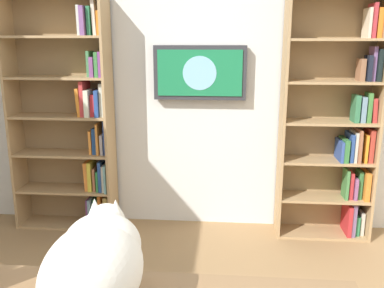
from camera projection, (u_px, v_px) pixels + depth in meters
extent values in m
cube|color=silver|center=(193.00, 74.00, 3.55)|extent=(4.52, 0.06, 2.70)
cube|color=tan|center=(376.00, 123.00, 3.33)|extent=(0.02, 0.28, 1.97)
cube|color=tan|center=(282.00, 121.00, 3.39)|extent=(0.02, 0.28, 1.97)
cube|color=#93754E|center=(325.00, 119.00, 3.49)|extent=(0.76, 0.01, 1.97)
cube|color=tan|center=(320.00, 232.00, 3.59)|extent=(0.72, 0.27, 0.02)
cube|color=tan|center=(323.00, 197.00, 3.52)|extent=(0.72, 0.27, 0.02)
cube|color=tan|center=(325.00, 161.00, 3.44)|extent=(0.72, 0.27, 0.02)
cube|color=tan|center=(329.00, 122.00, 3.36)|extent=(0.72, 0.27, 0.02)
cube|color=tan|center=(332.00, 82.00, 3.28)|extent=(0.72, 0.27, 0.02)
cube|color=tan|center=(335.00, 40.00, 3.20)|extent=(0.72, 0.27, 0.02)
cube|color=beige|center=(361.00, 222.00, 3.54)|extent=(0.03, 0.12, 0.20)
cube|color=#307D4E|center=(356.00, 224.00, 3.54)|extent=(0.03, 0.14, 0.17)
cube|color=slate|center=(351.00, 217.00, 3.53)|extent=(0.03, 0.20, 0.28)
cube|color=#B8282C|center=(347.00, 218.00, 3.55)|extent=(0.03, 0.23, 0.27)
cube|color=orange|center=(365.00, 185.00, 3.44)|extent=(0.04, 0.20, 0.24)
cube|color=#36723C|center=(359.00, 184.00, 3.46)|extent=(0.03, 0.13, 0.24)
cube|color=#86507F|center=(354.00, 187.00, 3.45)|extent=(0.03, 0.15, 0.18)
cube|color=#B32D32|center=(350.00, 185.00, 3.45)|extent=(0.03, 0.12, 0.23)
cube|color=#437F43|center=(346.00, 183.00, 3.45)|extent=(0.02, 0.15, 0.25)
cube|color=#B23B2E|center=(368.00, 144.00, 3.38)|extent=(0.04, 0.21, 0.27)
cube|color=orange|center=(364.00, 147.00, 3.37)|extent=(0.02, 0.19, 0.23)
cube|color=beige|center=(359.00, 148.00, 3.40)|extent=(0.02, 0.15, 0.21)
cube|color=#9D6041|center=(357.00, 145.00, 3.37)|extent=(0.02, 0.23, 0.27)
cube|color=beige|center=(353.00, 146.00, 3.39)|extent=(0.02, 0.21, 0.24)
cube|color=#2B4A8D|center=(349.00, 146.00, 3.40)|extent=(0.03, 0.22, 0.23)
cube|color=#34733A|center=(344.00, 149.00, 3.39)|extent=(0.04, 0.22, 0.19)
cube|color=#324E96|center=(339.00, 150.00, 3.40)|extent=(0.02, 0.23, 0.17)
cube|color=#B73733|center=(373.00, 110.00, 3.30)|extent=(0.04, 0.14, 0.19)
cube|color=#42803B|center=(368.00, 107.00, 3.29)|extent=(0.03, 0.13, 0.24)
cube|color=#6C8DA2|center=(362.00, 109.00, 3.30)|extent=(0.04, 0.14, 0.20)
cube|color=#33744B|center=(355.00, 108.00, 3.30)|extent=(0.04, 0.14, 0.22)
cube|color=black|center=(377.00, 65.00, 3.23)|extent=(0.03, 0.19, 0.25)
cube|color=slate|center=(372.00, 64.00, 3.23)|extent=(0.03, 0.13, 0.26)
cube|color=black|center=(368.00, 68.00, 3.22)|extent=(0.03, 0.14, 0.20)
cube|color=#946445|center=(361.00, 70.00, 3.25)|extent=(0.04, 0.14, 0.17)
cube|color=#A17147|center=(381.00, 23.00, 3.15)|extent=(0.03, 0.23, 0.22)
cube|color=orange|center=(377.00, 23.00, 3.15)|extent=(0.04, 0.18, 0.22)
cube|color=#B2323A|center=(372.00, 21.00, 3.13)|extent=(0.03, 0.17, 0.26)
cube|color=beige|center=(367.00, 23.00, 3.16)|extent=(0.02, 0.18, 0.22)
cube|color=tan|center=(109.00, 117.00, 3.51)|extent=(0.02, 0.28, 1.99)
cube|color=tan|center=(14.00, 116.00, 3.58)|extent=(0.02, 0.28, 1.99)
cube|color=#93754E|center=(67.00, 114.00, 3.67)|extent=(0.86, 0.01, 1.99)
cube|color=tan|center=(69.00, 223.00, 3.78)|extent=(0.82, 0.27, 0.02)
cube|color=tan|center=(67.00, 189.00, 3.70)|extent=(0.82, 0.27, 0.02)
cube|color=tan|center=(64.00, 153.00, 3.62)|extent=(0.82, 0.27, 0.02)
cube|color=tan|center=(61.00, 116.00, 3.54)|extent=(0.82, 0.27, 0.02)
cube|color=tan|center=(58.00, 78.00, 3.47)|extent=(0.82, 0.27, 0.02)
cube|color=tan|center=(55.00, 37.00, 3.39)|extent=(0.82, 0.27, 0.02)
cube|color=olive|center=(109.00, 209.00, 3.69)|extent=(0.04, 0.22, 0.29)
cube|color=silver|center=(106.00, 213.00, 3.71)|extent=(0.03, 0.13, 0.21)
cube|color=orange|center=(102.00, 208.00, 3.72)|extent=(0.03, 0.17, 0.28)
cube|color=#2C6E3F|center=(97.00, 210.00, 3.72)|extent=(0.04, 0.13, 0.25)
cube|color=#6F94A7|center=(92.00, 210.00, 3.72)|extent=(0.03, 0.18, 0.25)
cube|color=#81427F|center=(89.00, 211.00, 3.73)|extent=(0.02, 0.14, 0.24)
cube|color=#689E9E|center=(108.00, 177.00, 3.62)|extent=(0.02, 0.22, 0.24)
cube|color=beige|center=(106.00, 177.00, 3.63)|extent=(0.02, 0.19, 0.23)
cube|color=#26488A|center=(102.00, 175.00, 3.63)|extent=(0.03, 0.17, 0.27)
cube|color=#2C803D|center=(100.00, 179.00, 3.65)|extent=(0.02, 0.19, 0.18)
cube|color=#A56041|center=(97.00, 177.00, 3.66)|extent=(0.02, 0.19, 0.20)
cube|color=gold|center=(92.00, 175.00, 3.64)|extent=(0.03, 0.17, 0.26)
cube|color=orange|center=(88.00, 175.00, 3.64)|extent=(0.04, 0.13, 0.25)
cube|color=#324A8B|center=(106.00, 137.00, 3.54)|extent=(0.02, 0.13, 0.29)
cube|color=silver|center=(103.00, 144.00, 3.57)|extent=(0.02, 0.15, 0.17)
cube|color=orange|center=(99.00, 138.00, 3.55)|extent=(0.02, 0.17, 0.27)
cube|color=navy|center=(96.00, 140.00, 3.58)|extent=(0.04, 0.14, 0.22)
cube|color=orange|center=(92.00, 141.00, 3.58)|extent=(0.02, 0.15, 0.20)
cube|color=beige|center=(104.00, 99.00, 3.48)|extent=(0.04, 0.16, 0.28)
cube|color=#26468E|center=(99.00, 103.00, 3.47)|extent=(0.03, 0.17, 0.22)
cube|color=red|center=(95.00, 105.00, 3.50)|extent=(0.04, 0.18, 0.19)
cube|color=beige|center=(90.00, 102.00, 3.50)|extent=(0.04, 0.23, 0.22)
cube|color=#BD3537|center=(85.00, 98.00, 3.49)|extent=(0.04, 0.20, 0.29)
cube|color=orange|center=(80.00, 102.00, 3.48)|extent=(0.04, 0.15, 0.24)
cube|color=#803F8D|center=(103.00, 64.00, 3.40)|extent=(0.02, 0.22, 0.20)
cube|color=#397B3D|center=(100.00, 64.00, 3.41)|extent=(0.03, 0.23, 0.20)
cube|color=#7A427C|center=(95.00, 67.00, 3.43)|extent=(0.03, 0.23, 0.16)
cube|color=#42804B|center=(91.00, 64.00, 3.42)|extent=(0.02, 0.15, 0.21)
cube|color=orange|center=(100.00, 23.00, 3.32)|extent=(0.03, 0.14, 0.19)
cube|color=beige|center=(95.00, 17.00, 3.31)|extent=(0.04, 0.13, 0.29)
cube|color=#2D794E|center=(91.00, 21.00, 3.32)|extent=(0.03, 0.15, 0.22)
cube|color=#7D508D|center=(86.00, 21.00, 3.33)|extent=(0.04, 0.24, 0.23)
cube|color=silver|center=(81.00, 21.00, 3.32)|extent=(0.02, 0.17, 0.23)
cube|color=#333338|center=(200.00, 73.00, 3.46)|extent=(0.77, 0.06, 0.45)
cube|color=#1E7F4C|center=(200.00, 73.00, 3.43)|extent=(0.70, 0.01, 0.38)
cylinder|color=#8CCCEA|center=(200.00, 73.00, 3.42)|extent=(0.28, 0.00, 0.28)
ellipsoid|color=silver|center=(93.00, 272.00, 1.36)|extent=(0.32, 0.48, 0.30)
ellipsoid|color=silver|center=(102.00, 246.00, 1.46)|extent=(0.27, 0.26, 0.23)
sphere|color=silver|center=(106.00, 223.00, 1.50)|extent=(0.14, 0.14, 0.14)
cone|color=silver|center=(116.00, 209.00, 1.48)|extent=(0.06, 0.06, 0.08)
cone|color=silver|center=(95.00, 209.00, 1.49)|extent=(0.06, 0.06, 0.08)
cone|color=beige|center=(116.00, 211.00, 1.48)|extent=(0.03, 0.03, 0.05)
cone|color=beige|center=(95.00, 211.00, 1.48)|extent=(0.03, 0.03, 0.05)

